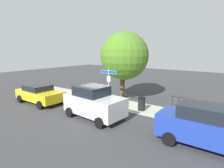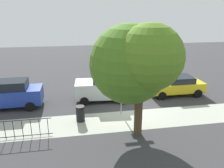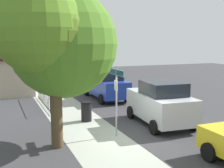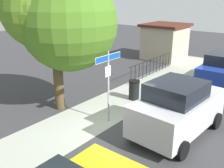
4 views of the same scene
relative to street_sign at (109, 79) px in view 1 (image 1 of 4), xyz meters
The scene contains 9 objects.
ground_plane 2.18m from the street_sign, 130.27° to the right, with size 60.00×60.00×0.00m, color #38383A.
sidewalk_strip 2.83m from the street_sign, 28.43° to the left, with size 24.00×2.60×0.00m, color #A7AC9D.
street_sign is the anchor object (origin of this frame).
shade_tree 3.22m from the street_sign, 95.97° to the left, with size 4.39×4.66×6.02m.
car_yellow 5.98m from the street_sign, 151.21° to the right, with size 4.33×2.14×1.51m.
car_silver 2.95m from the street_sign, 73.03° to the right, with size 4.19×2.38×2.10m.
car_blue 7.95m from the street_sign, 17.49° to the right, with size 4.68×1.99×1.96m.
iron_fence 7.27m from the street_sign, 15.50° to the left, with size 5.26×0.04×1.07m.
trash_bin 3.15m from the street_sign, 10.63° to the left, with size 0.55×0.55×0.98m.
Camera 1 is at (8.73, -10.62, 4.37)m, focal length 28.87 mm.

